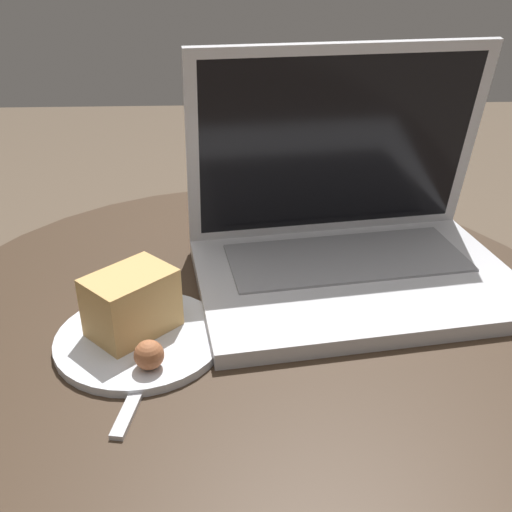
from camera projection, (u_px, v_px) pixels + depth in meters
name	position (u px, v px, depth m)	size (l,w,h in m)	color
table	(252.00, 395.00, 0.71)	(0.75, 0.75, 0.49)	#9E9EA3
laptop	(349.00, 233.00, 0.71)	(0.40, 0.30, 0.26)	silver
beer_glass	(238.00, 161.00, 0.81)	(0.07, 0.07, 0.19)	#C6701E
snack_plate	(136.00, 320.00, 0.60)	(0.17, 0.17, 0.07)	silver
fork	(153.00, 358.00, 0.58)	(0.05, 0.19, 0.01)	silver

